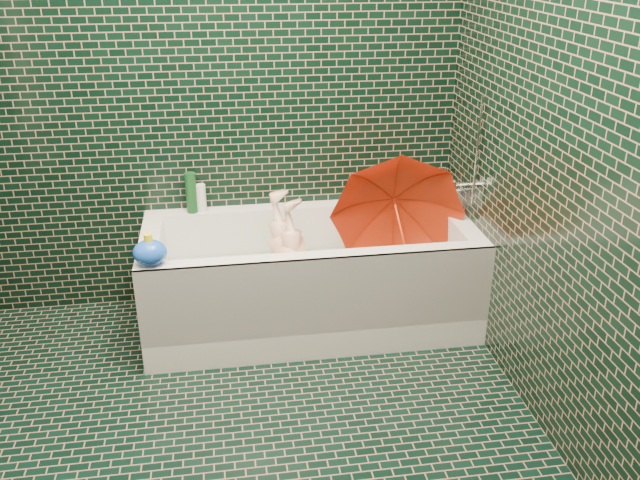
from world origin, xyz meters
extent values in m
plane|color=black|center=(0.00, 0.00, 0.00)|extent=(2.80, 2.80, 0.00)
plane|color=black|center=(0.00, 1.40, 1.25)|extent=(2.80, 0.00, 2.80)
plane|color=black|center=(0.00, -1.40, 1.25)|extent=(2.80, 0.00, 2.80)
plane|color=black|center=(1.30, 0.00, 1.25)|extent=(0.00, 2.80, 2.80)
cube|color=white|center=(0.45, 1.02, 0.07)|extent=(1.70, 0.75, 0.15)
cube|color=white|center=(0.45, 1.35, 0.35)|extent=(1.70, 0.10, 0.40)
cube|color=white|center=(0.45, 0.70, 0.35)|extent=(1.70, 0.10, 0.40)
cube|color=white|center=(1.25, 1.02, 0.35)|extent=(0.10, 0.55, 0.40)
cube|color=white|center=(-0.35, 1.02, 0.35)|extent=(0.10, 0.55, 0.40)
cube|color=white|center=(0.45, 0.66, 0.28)|extent=(1.70, 0.02, 0.55)
cube|color=green|center=(0.45, 1.02, 0.16)|extent=(1.35, 0.47, 0.01)
cube|color=silver|center=(0.45, 1.02, 0.30)|extent=(1.48, 0.53, 0.00)
cylinder|color=silver|center=(1.28, 1.02, 0.73)|extent=(0.14, 0.05, 0.05)
cylinder|color=silver|center=(1.20, 1.08, 0.73)|extent=(0.05, 0.04, 0.04)
cylinder|color=silver|center=(1.27, 0.92, 0.95)|extent=(0.01, 0.01, 0.55)
imported|color=#EFB595|center=(0.37, 0.99, 0.31)|extent=(0.94, 0.54, 0.31)
imported|color=red|center=(0.90, 0.93, 0.57)|extent=(0.91, 0.84, 0.91)
imported|color=white|center=(1.15, 1.33, 0.55)|extent=(0.12, 0.13, 0.25)
imported|color=#5A217D|center=(1.25, 1.35, 0.55)|extent=(0.10, 0.10, 0.17)
imported|color=#12401A|center=(1.16, 1.37, 0.55)|extent=(0.14, 0.14, 0.15)
cylinder|color=#12401A|center=(1.00, 1.35, 0.65)|extent=(0.06, 0.06, 0.20)
cylinder|color=silver|center=(1.25, 1.36, 0.64)|extent=(0.05, 0.05, 0.18)
cylinder|color=#12401A|center=(-0.14, 1.34, 0.66)|extent=(0.07, 0.07, 0.22)
cylinder|color=white|center=(-0.09, 1.34, 0.63)|extent=(0.06, 0.06, 0.15)
ellipsoid|color=yellow|center=(0.96, 1.33, 0.59)|extent=(0.11, 0.10, 0.07)
sphere|color=yellow|center=(1.00, 1.32, 0.63)|extent=(0.05, 0.05, 0.05)
cone|color=orange|center=(1.02, 1.32, 0.63)|extent=(0.02, 0.03, 0.02)
ellipsoid|color=blue|center=(-0.32, 0.71, 0.61)|extent=(0.17, 0.15, 0.12)
cylinder|color=yellow|center=(-0.32, 0.71, 0.68)|extent=(0.04, 0.04, 0.04)
camera|label=1|loc=(0.02, -2.12, 1.92)|focal=38.00mm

